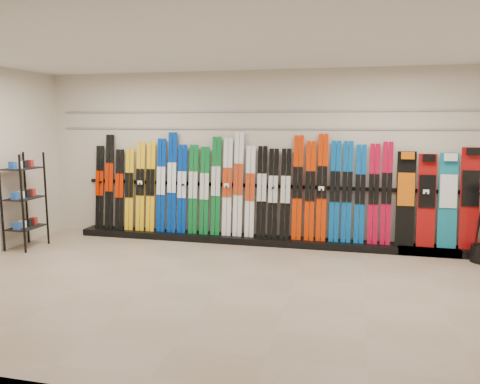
# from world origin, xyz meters

# --- Properties ---
(floor) EXTENTS (8.00, 8.00, 0.00)m
(floor) POSITION_xyz_m (0.00, 0.00, 0.00)
(floor) COLOR #9E866D
(floor) RESTS_ON ground
(back_wall) EXTENTS (8.00, 0.00, 8.00)m
(back_wall) POSITION_xyz_m (0.00, 2.50, 1.50)
(back_wall) COLOR beige
(back_wall) RESTS_ON floor
(ceiling) EXTENTS (8.00, 8.00, 0.00)m
(ceiling) POSITION_xyz_m (0.00, 0.00, 3.00)
(ceiling) COLOR silver
(ceiling) RESTS_ON back_wall
(ski_rack_base) EXTENTS (8.00, 0.40, 0.12)m
(ski_rack_base) POSITION_xyz_m (0.22, 2.28, 0.06)
(ski_rack_base) COLOR black
(ski_rack_base) RESTS_ON floor
(skis) EXTENTS (5.36, 0.22, 1.82)m
(skis) POSITION_xyz_m (-0.43, 2.32, 0.95)
(skis) COLOR black
(skis) RESTS_ON ski_rack_base
(snowboards) EXTENTS (1.25, 0.25, 1.60)m
(snowboards) POSITION_xyz_m (2.93, 2.36, 0.89)
(snowboards) COLOR black
(snowboards) RESTS_ON ski_rack_base
(accessory_rack) EXTENTS (0.40, 0.60, 1.61)m
(accessory_rack) POSITION_xyz_m (-3.75, 1.10, 0.80)
(accessory_rack) COLOR black
(accessory_rack) RESTS_ON floor
(slatwall_rail_0) EXTENTS (7.60, 0.02, 0.03)m
(slatwall_rail_0) POSITION_xyz_m (0.00, 2.48, 2.00)
(slatwall_rail_0) COLOR gray
(slatwall_rail_0) RESTS_ON back_wall
(slatwall_rail_1) EXTENTS (7.60, 0.02, 0.03)m
(slatwall_rail_1) POSITION_xyz_m (0.00, 2.48, 2.30)
(slatwall_rail_1) COLOR gray
(slatwall_rail_1) RESTS_ON back_wall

